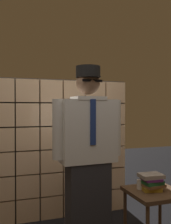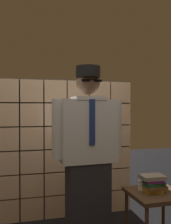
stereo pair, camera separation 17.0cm
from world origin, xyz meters
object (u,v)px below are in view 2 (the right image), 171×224
object	(u,v)px
coffee_mug	(142,185)
standing_person	(88,155)
book_stack	(153,183)
side_table	(156,200)

from	to	relation	value
coffee_mug	standing_person	bearing A→B (deg)	171.71
book_stack	coffee_mug	bearing A→B (deg)	130.36
standing_person	book_stack	size ratio (longest dim) A/B	7.35
coffee_mug	side_table	bearing A→B (deg)	-41.63
book_stack	coffee_mug	distance (m)	0.12
standing_person	side_table	bearing A→B (deg)	-17.72
standing_person	coffee_mug	bearing A→B (deg)	-11.30
side_table	book_stack	world-z (taller)	book_stack
standing_person	book_stack	bearing A→B (deg)	-17.94
side_table	coffee_mug	distance (m)	0.19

